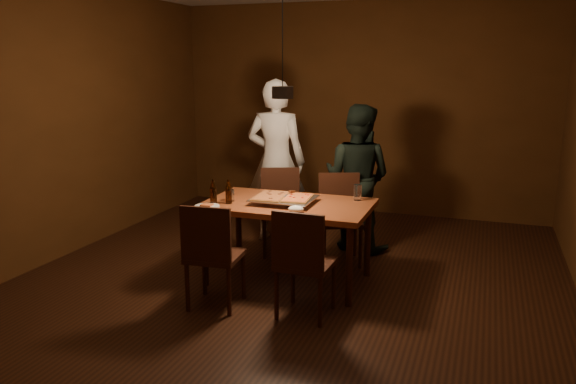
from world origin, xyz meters
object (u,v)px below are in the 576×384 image
(chair_near_left, at_px, (211,247))
(pendant_lamp, at_px, (283,91))
(diner_white, at_px, (276,161))
(dining_table, at_px, (288,211))
(chair_far_left, at_px, (281,202))
(plate_slice, at_px, (207,206))
(beer_bottle_b, at_px, (229,192))
(chair_near_right, at_px, (302,254))
(beer_bottle_a, at_px, (213,192))
(chair_far_right, at_px, (340,209))
(pizza_tray, at_px, (284,200))
(diner_dark, at_px, (357,178))

(chair_near_left, distance_m, pendant_lamp, 1.42)
(diner_white, bearing_deg, dining_table, 111.15)
(chair_far_left, relative_size, plate_slice, 2.49)
(dining_table, xyz_separation_m, beer_bottle_b, (-0.50, -0.21, 0.18))
(dining_table, xyz_separation_m, diner_white, (-0.56, 1.17, 0.24))
(chair_far_left, distance_m, chair_near_right, 1.71)
(chair_far_left, bearing_deg, chair_near_right, 93.16)
(chair_near_right, height_order, plate_slice, chair_near_right)
(chair_near_left, xyz_separation_m, chair_near_right, (0.75, 0.07, 0.00))
(chair_near_left, bearing_deg, dining_table, 59.43)
(chair_near_left, relative_size, beer_bottle_a, 2.10)
(chair_far_right, distance_m, plate_slice, 1.47)
(beer_bottle_b, height_order, pendant_lamp, pendant_lamp)
(pizza_tray, relative_size, beer_bottle_b, 2.49)
(diner_dark, bearing_deg, chair_far_left, 37.12)
(chair_far_right, relative_size, diner_dark, 0.34)
(diner_dark, bearing_deg, diner_white, 11.42)
(beer_bottle_b, relative_size, diner_dark, 0.14)
(pizza_tray, bearing_deg, beer_bottle_a, -159.77)
(pizza_tray, relative_size, pendant_lamp, 0.50)
(dining_table, distance_m, chair_far_left, 0.90)
(plate_slice, bearing_deg, chair_far_left, 78.63)
(chair_near_left, xyz_separation_m, pizza_tray, (0.34, 0.78, 0.24))
(beer_bottle_b, xyz_separation_m, diner_dark, (0.87, 1.38, -0.07))
(chair_far_left, xyz_separation_m, beer_bottle_a, (-0.24, -1.08, 0.33))
(chair_far_left, xyz_separation_m, chair_near_right, (0.75, -1.53, 0.00))
(dining_table, height_order, chair_near_right, chair_near_right)
(chair_near_right, xyz_separation_m, plate_slice, (-0.99, 0.33, 0.22))
(dining_table, bearing_deg, diner_dark, 72.20)
(chair_far_right, distance_m, diner_white, 1.04)
(dining_table, relative_size, chair_near_left, 3.09)
(pendant_lamp, bearing_deg, pizza_tray, 107.35)
(beer_bottle_a, bearing_deg, chair_near_left, -65.73)
(dining_table, xyz_separation_m, plate_slice, (-0.62, -0.40, 0.08))
(chair_near_right, relative_size, plate_slice, 2.19)
(dining_table, xyz_separation_m, beer_bottle_a, (-0.61, -0.28, 0.19))
(chair_near_left, bearing_deg, chair_far_right, 60.67)
(dining_table, bearing_deg, plate_slice, -146.88)
(chair_far_right, relative_size, chair_near_left, 1.12)
(pizza_tray, bearing_deg, chair_near_left, -117.31)
(chair_far_left, distance_m, chair_near_left, 1.61)
(beer_bottle_a, distance_m, diner_dark, 1.75)
(chair_far_right, height_order, diner_dark, diner_dark)
(dining_table, height_order, chair_near_left, chair_near_left)
(dining_table, distance_m, chair_far_right, 0.80)
(beer_bottle_b, bearing_deg, pizza_tray, 21.49)
(chair_far_right, xyz_separation_m, pizza_tray, (-0.33, -0.75, 0.24))
(beer_bottle_b, relative_size, diner_white, 0.12)
(pizza_tray, bearing_deg, diner_dark, 67.70)
(chair_far_right, bearing_deg, beer_bottle_a, 26.48)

